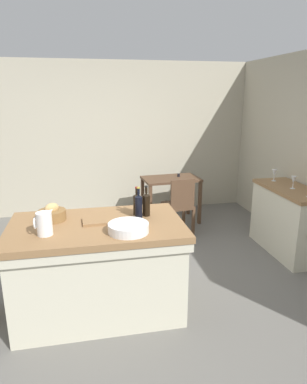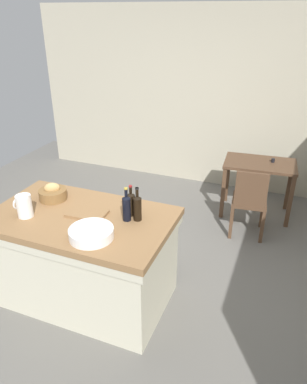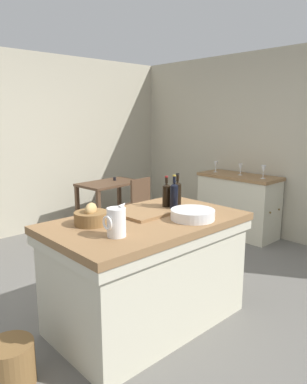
# 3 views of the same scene
# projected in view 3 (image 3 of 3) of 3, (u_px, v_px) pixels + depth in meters

# --- Properties ---
(ground_plane) EXTENTS (6.76, 6.76, 0.00)m
(ground_plane) POSITION_uv_depth(u_px,v_px,m) (137.00, 293.00, 3.54)
(ground_plane) COLOR #66635E
(wall_back) EXTENTS (5.32, 0.12, 2.60)m
(wall_back) POSITION_uv_depth(u_px,v_px,m) (17.00, 145.00, 5.13)
(wall_back) COLOR #B2AA93
(wall_back) RESTS_ON ground
(wall_right) EXTENTS (0.12, 5.20, 2.60)m
(wall_right) POSITION_uv_depth(u_px,v_px,m) (278.00, 146.00, 5.01)
(wall_right) COLOR #B2AA93
(wall_right) RESTS_ON ground
(island_table) EXTENTS (1.59, 0.95, 0.90)m
(island_table) POSITION_uv_depth(u_px,v_px,m) (147.00, 268.00, 2.96)
(island_table) COLOR olive
(island_table) RESTS_ON ground
(side_cabinet) EXTENTS (0.52, 1.17, 0.88)m
(side_cabinet) POSITION_uv_depth(u_px,v_px,m) (238.00, 205.00, 5.23)
(side_cabinet) COLOR olive
(side_cabinet) RESTS_ON ground
(writing_desk) EXTENTS (0.94, 0.63, 0.79)m
(writing_desk) POSITION_uv_depth(u_px,v_px,m) (110.00, 190.00, 5.39)
(writing_desk) COLOR #513826
(writing_desk) RESTS_ON ground
(wooden_chair) EXTENTS (0.44, 0.44, 0.89)m
(wooden_chair) POSITION_uv_depth(u_px,v_px,m) (134.00, 207.00, 4.97)
(wooden_chair) COLOR #513826
(wooden_chair) RESTS_ON ground
(pitcher) EXTENTS (0.17, 0.13, 0.24)m
(pitcher) POSITION_uv_depth(u_px,v_px,m) (116.00, 222.00, 2.44)
(pitcher) COLOR white
(pitcher) RESTS_ON island_table
(wash_bowl) EXTENTS (0.35, 0.35, 0.08)m
(wash_bowl) POSITION_uv_depth(u_px,v_px,m) (193.00, 214.00, 2.86)
(wash_bowl) COLOR white
(wash_bowl) RESTS_ON island_table
(bread_basket) EXTENTS (0.26, 0.26, 0.17)m
(bread_basket) POSITION_uv_depth(u_px,v_px,m) (91.00, 217.00, 2.72)
(bread_basket) COLOR brown
(bread_basket) RESTS_ON island_table
(cutting_board) EXTENTS (0.34, 0.22, 0.02)m
(cutting_board) POSITION_uv_depth(u_px,v_px,m) (147.00, 216.00, 2.93)
(cutting_board) COLOR olive
(cutting_board) RESTS_ON island_table
(wine_bottle_dark) EXTENTS (0.07, 0.07, 0.30)m
(wine_bottle_dark) POSITION_uv_depth(u_px,v_px,m) (177.00, 193.00, 3.26)
(wine_bottle_dark) COLOR black
(wine_bottle_dark) RESTS_ON island_table
(wine_bottle_amber) EXTENTS (0.07, 0.07, 0.28)m
(wine_bottle_amber) POSITION_uv_depth(u_px,v_px,m) (166.00, 194.00, 3.25)
(wine_bottle_amber) COLOR black
(wine_bottle_amber) RESTS_ON island_table
(wine_bottle_green) EXTENTS (0.07, 0.07, 0.30)m
(wine_bottle_green) POSITION_uv_depth(u_px,v_px,m) (174.00, 195.00, 3.18)
(wine_bottle_green) COLOR black
(wine_bottle_green) RESTS_ON island_table
(wine_glass_far_left) EXTENTS (0.07, 0.07, 0.18)m
(wine_glass_far_left) POSITION_uv_depth(u_px,v_px,m) (263.00, 169.00, 4.81)
(wine_glass_far_left) COLOR white
(wine_glass_far_left) RESTS_ON side_cabinet
(wine_glass_left) EXTENTS (0.07, 0.07, 0.16)m
(wine_glass_left) POSITION_uv_depth(u_px,v_px,m) (240.00, 167.00, 5.10)
(wine_glass_left) COLOR white
(wine_glass_left) RESTS_ON side_cabinet
(wine_glass_middle) EXTENTS (0.07, 0.07, 0.16)m
(wine_glass_middle) POSITION_uv_depth(u_px,v_px,m) (216.00, 165.00, 5.38)
(wine_glass_middle) COLOR white
(wine_glass_middle) RESTS_ON side_cabinet
(wicker_hamper) EXTENTS (0.31, 0.31, 0.29)m
(wicker_hamper) POSITION_uv_depth(u_px,v_px,m) (10.00, 364.00, 2.30)
(wicker_hamper) COLOR brown
(wicker_hamper) RESTS_ON ground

